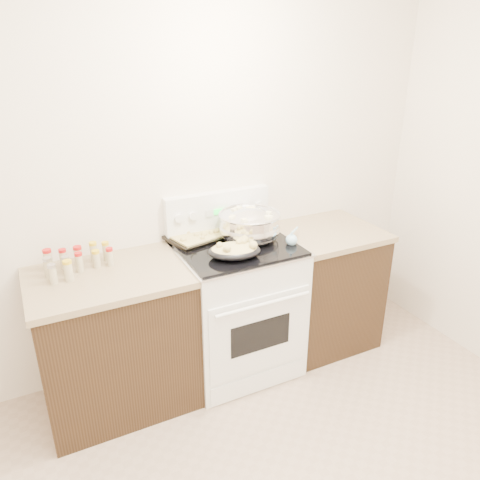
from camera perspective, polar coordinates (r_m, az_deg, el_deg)
room_shell at (r=1.47m, az=11.72°, el=4.13°), size 4.10×3.60×2.75m
counter_left at (r=3.06m, az=-14.86°, el=-11.66°), size 0.93×0.67×0.92m
counter_right at (r=3.61m, az=10.04°, el=-5.51°), size 0.73×0.67×0.92m
kitchen_range at (r=3.26m, az=-0.43°, el=-7.94°), size 0.78×0.73×1.22m
mixing_bowl at (r=3.10m, az=1.18°, el=1.72°), size 0.52×0.52×0.24m
roasting_pan at (r=2.86m, az=-0.65°, el=-1.22°), size 0.38×0.31×0.11m
baking_sheet at (r=3.17m, az=-4.84°, el=0.60°), size 0.48×0.39×0.06m
wooden_spoon at (r=3.01m, az=0.30°, el=-0.72°), size 0.06×0.27×0.04m
blue_ladle at (r=3.08m, az=6.34°, el=0.15°), size 0.20×0.22×0.10m
spice_jars at (r=2.91m, az=-19.52°, el=-2.42°), size 0.39×0.24×0.13m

